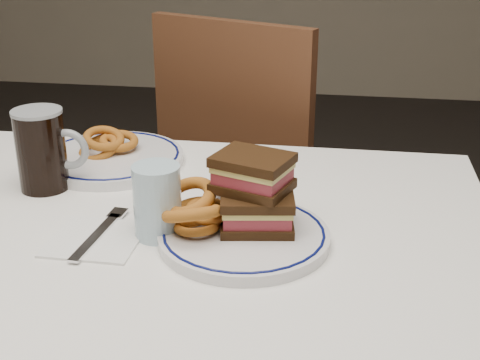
# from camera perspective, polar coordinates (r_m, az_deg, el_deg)

# --- Properties ---
(dining_table) EXTENTS (1.27, 0.87, 0.75)m
(dining_table) POSITION_cam_1_polar(r_m,az_deg,el_deg) (1.13, -11.61, -8.99)
(dining_table) COLOR white
(dining_table) RESTS_ON floor
(chair_far) EXTENTS (0.58, 0.58, 0.97)m
(chair_far) POSITION_cam_1_polar(r_m,az_deg,el_deg) (1.84, 1.29, 0.43)
(chair_far) COLOR #472516
(chair_far) RESTS_ON floor
(main_plate) EXTENTS (0.26, 0.26, 0.02)m
(main_plate) POSITION_cam_1_polar(r_m,az_deg,el_deg) (1.02, 0.33, -4.81)
(main_plate) COLOR silver
(main_plate) RESTS_ON dining_table
(reuben_sandwich) EXTENTS (0.14, 0.12, 0.11)m
(reuben_sandwich) POSITION_cam_1_polar(r_m,az_deg,el_deg) (1.01, 1.28, -1.03)
(reuben_sandwich) COLOR black
(reuben_sandwich) RESTS_ON main_plate
(onion_rings_main) EXTENTS (0.11, 0.13, 0.08)m
(onion_rings_main) POSITION_cam_1_polar(r_m,az_deg,el_deg) (1.01, -3.95, -2.58)
(onion_rings_main) COLOR brown
(onion_rings_main) RESTS_ON main_plate
(ketchup_ramekin) EXTENTS (0.05, 0.05, 0.03)m
(ketchup_ramekin) POSITION_cam_1_polar(r_m,az_deg,el_deg) (1.10, -1.60, -1.09)
(ketchup_ramekin) COLOR silver
(ketchup_ramekin) RESTS_ON main_plate
(beer_mug) EXTENTS (0.13, 0.09, 0.15)m
(beer_mug) POSITION_cam_1_polar(r_m,az_deg,el_deg) (1.23, -16.48, 2.54)
(beer_mug) COLOR black
(beer_mug) RESTS_ON dining_table
(water_glass) EXTENTS (0.07, 0.07, 0.12)m
(water_glass) POSITION_cam_1_polar(r_m,az_deg,el_deg) (1.02, -7.07, -1.83)
(water_glass) COLOR #A6C6D6
(water_glass) RESTS_ON dining_table
(far_plate) EXTENTS (0.28, 0.28, 0.02)m
(far_plate) POSITION_cam_1_polar(r_m,az_deg,el_deg) (1.34, -10.90, 1.86)
(far_plate) COLOR silver
(far_plate) RESTS_ON dining_table
(onion_rings_far) EXTENTS (0.12, 0.10, 0.07)m
(onion_rings_far) POSITION_cam_1_polar(r_m,az_deg,el_deg) (1.34, -11.32, 3.13)
(onion_rings_far) COLOR brown
(onion_rings_far) RESTS_ON far_plate
(napkin_fork) EXTENTS (0.14, 0.18, 0.01)m
(napkin_fork) POSITION_cam_1_polar(r_m,az_deg,el_deg) (1.05, -12.12, -4.82)
(napkin_fork) COLOR white
(napkin_fork) RESTS_ON dining_table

